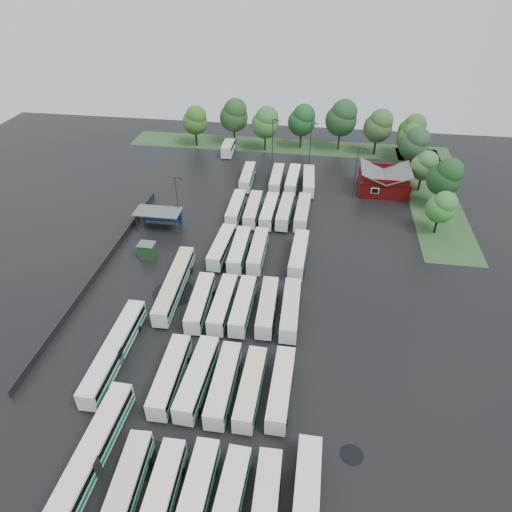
# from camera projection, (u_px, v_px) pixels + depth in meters

# --- Properties ---
(ground) EXTENTS (160.00, 160.00, 0.00)m
(ground) POSITION_uv_depth(u_px,v_px,m) (229.00, 318.00, 63.52)
(ground) COLOR black
(ground) RESTS_ON ground
(brick_building) EXTENTS (10.07, 8.60, 5.39)m
(brick_building) POSITION_uv_depth(u_px,v_px,m) (384.00, 183.00, 94.11)
(brick_building) COLOR maroon
(brick_building) RESTS_ON ground
(wash_shed) EXTENTS (8.20, 4.20, 3.58)m
(wash_shed) POSITION_uv_depth(u_px,v_px,m) (159.00, 213.00, 81.74)
(wash_shed) COLOR #2D2D30
(wash_shed) RESTS_ON ground
(utility_hut) EXTENTS (2.70, 2.20, 2.62)m
(utility_hut) POSITION_uv_depth(u_px,v_px,m) (147.00, 250.00, 74.95)
(utility_hut) COLOR #163617
(utility_hut) RESTS_ON ground
(grass_strip_north) EXTENTS (80.00, 10.00, 0.01)m
(grass_strip_north) POSITION_uv_depth(u_px,v_px,m) (287.00, 146.00, 115.71)
(grass_strip_north) COLOR #254520
(grass_strip_north) RESTS_ON ground
(grass_strip_east) EXTENTS (10.00, 50.00, 0.01)m
(grass_strip_east) POSITION_uv_depth(u_px,v_px,m) (432.00, 195.00, 93.98)
(grass_strip_east) COLOR #254520
(grass_strip_east) RESTS_ON ground
(west_fence) EXTENTS (0.10, 50.00, 1.20)m
(west_fence) POSITION_uv_depth(u_px,v_px,m) (102.00, 267.00, 72.38)
(west_fence) COLOR #2D2D30
(west_fence) RESTS_ON ground
(bus_r0c0) EXTENTS (2.77, 10.64, 2.94)m
(bus_r0c0) POSITION_uv_depth(u_px,v_px,m) (126.00, 488.00, 42.32)
(bus_r0c0) COLOR silver
(bus_r0c0) RESTS_ON ground
(bus_r0c1) EXTENTS (2.57, 10.86, 3.01)m
(bus_r0c1) POSITION_uv_depth(u_px,v_px,m) (160.00, 500.00, 41.43)
(bus_r0c1) COLOR silver
(bus_r0c1) RESTS_ON ground
(bus_r0c2) EXTENTS (2.35, 10.92, 3.04)m
(bus_r0c2) POSITION_uv_depth(u_px,v_px,m) (195.00, 500.00, 41.41)
(bus_r0c2) COLOR silver
(bus_r0c2) RESTS_ON ground
(bus_r0c3) EXTENTS (2.66, 10.71, 2.96)m
(bus_r0c3) POSITION_uv_depth(u_px,v_px,m) (228.00, 506.00, 40.96)
(bus_r0c3) COLOR silver
(bus_r0c3) RESTS_ON ground
(bus_r0c4) EXTENTS (2.51, 10.76, 2.98)m
(bus_r0c4) POSITION_uv_depth(u_px,v_px,m) (265.00, 511.00, 40.64)
(bus_r0c4) COLOR silver
(bus_r0c4) RESTS_ON ground
(bus_r1c0) EXTENTS (2.48, 10.94, 3.04)m
(bus_r1c0) POSITION_uv_depth(u_px,v_px,m) (170.00, 375.00, 53.16)
(bus_r1c0) COLOR silver
(bus_r1c0) RESTS_ON ground
(bus_r1c1) EXTENTS (2.83, 11.20, 3.09)m
(bus_r1c1) POSITION_uv_depth(u_px,v_px,m) (197.00, 378.00, 52.81)
(bus_r1c1) COLOR silver
(bus_r1c1) RESTS_ON ground
(bus_r1c2) EXTENTS (2.32, 10.85, 3.02)m
(bus_r1c2) POSITION_uv_depth(u_px,v_px,m) (224.00, 384.00, 52.18)
(bus_r1c2) COLOR silver
(bus_r1c2) RESTS_ON ground
(bus_r1c3) EXTENTS (2.44, 10.57, 2.93)m
(bus_r1c3) POSITION_uv_depth(u_px,v_px,m) (251.00, 388.00, 51.77)
(bus_r1c3) COLOR silver
(bus_r1c3) RESTS_ON ground
(bus_r1c4) EXTENTS (2.43, 10.64, 2.95)m
(bus_r1c4) POSITION_uv_depth(u_px,v_px,m) (281.00, 388.00, 51.71)
(bus_r1c4) COLOR silver
(bus_r1c4) RESTS_ON ground
(bus_r2c0) EXTENTS (2.65, 10.69, 2.95)m
(bus_r2c0) POSITION_uv_depth(u_px,v_px,m) (200.00, 302.00, 63.87)
(bus_r2c0) COLOR silver
(bus_r2c0) RESTS_ON ground
(bus_r2c1) EXTENTS (2.33, 10.60, 2.95)m
(bus_r2c1) POSITION_uv_depth(u_px,v_px,m) (223.00, 304.00, 63.60)
(bus_r2c1) COLOR silver
(bus_r2c1) RESTS_ON ground
(bus_r2c2) EXTENTS (2.28, 10.57, 2.94)m
(bus_r2c2) POSITION_uv_depth(u_px,v_px,m) (243.00, 305.00, 63.32)
(bus_r2c2) COLOR silver
(bus_r2c2) RESTS_ON ground
(bus_r2c3) EXTENTS (2.50, 10.61, 2.94)m
(bus_r2c3) POSITION_uv_depth(u_px,v_px,m) (267.00, 307.00, 63.09)
(bus_r2c3) COLOR silver
(bus_r2c3) RESTS_ON ground
(bus_r2c4) EXTENTS (2.50, 10.88, 3.02)m
(bus_r2c4) POSITION_uv_depth(u_px,v_px,m) (290.00, 309.00, 62.57)
(bus_r2c4) COLOR silver
(bus_r2c4) RESTS_ON ground
(bus_r3c0) EXTENTS (2.77, 10.81, 2.98)m
(bus_r3c0) POSITION_uv_depth(u_px,v_px,m) (222.00, 247.00, 75.26)
(bus_r3c0) COLOR silver
(bus_r3c0) RESTS_ON ground
(bus_r3c1) EXTENTS (2.41, 10.85, 3.01)m
(bus_r3c1) POSITION_uv_depth(u_px,v_px,m) (239.00, 250.00, 74.50)
(bus_r3c1) COLOR silver
(bus_r3c1) RESTS_ON ground
(bus_r3c2) EXTENTS (2.27, 10.58, 2.94)m
(bus_r3c2) POSITION_uv_depth(u_px,v_px,m) (258.00, 250.00, 74.41)
(bus_r3c2) COLOR silver
(bus_r3c2) RESTS_ON ground
(bus_r3c4) EXTENTS (2.70, 11.14, 3.08)m
(bus_r3c4) POSITION_uv_depth(u_px,v_px,m) (299.00, 254.00, 73.42)
(bus_r3c4) COLOR silver
(bus_r3c4) RESTS_ON ground
(bus_r4c0) EXTENTS (2.41, 10.73, 2.98)m
(bus_r4c0) POSITION_uv_depth(u_px,v_px,m) (236.00, 208.00, 85.99)
(bus_r4c0) COLOR silver
(bus_r4c0) RESTS_ON ground
(bus_r4c1) EXTENTS (2.39, 10.78, 3.00)m
(bus_r4c1) POSITION_uv_depth(u_px,v_px,m) (253.00, 209.00, 85.55)
(bus_r4c1) COLOR silver
(bus_r4c1) RESTS_ON ground
(bus_r4c2) EXTENTS (2.50, 10.67, 2.96)m
(bus_r4c2) POSITION_uv_depth(u_px,v_px,m) (269.00, 211.00, 85.10)
(bus_r4c2) COLOR silver
(bus_r4c2) RESTS_ON ground
(bus_r4c3) EXTENTS (2.65, 10.83, 2.99)m
(bus_r4c3) POSITION_uv_depth(u_px,v_px,m) (285.00, 211.00, 85.00)
(bus_r4c3) COLOR silver
(bus_r4c3) RESTS_ON ground
(bus_r4c4) EXTENTS (2.60, 10.92, 3.02)m
(bus_r4c4) POSITION_uv_depth(u_px,v_px,m) (303.00, 212.00, 84.70)
(bus_r4c4) COLOR silver
(bus_r4c4) RESTS_ON ground
(bus_r5c0) EXTENTS (2.54, 10.65, 2.95)m
(bus_r5c0) POSITION_uv_depth(u_px,v_px,m) (247.00, 177.00, 97.17)
(bus_r5c0) COLOR silver
(bus_r5c0) RESTS_ON ground
(bus_r5c2) EXTENTS (2.35, 10.66, 2.96)m
(bus_r5c2) POSITION_uv_depth(u_px,v_px,m) (277.00, 179.00, 96.38)
(bus_r5c2) COLOR silver
(bus_r5c2) RESTS_ON ground
(bus_r5c3) EXTENTS (2.59, 10.93, 3.03)m
(bus_r5c3) POSITION_uv_depth(u_px,v_px,m) (293.00, 180.00, 95.91)
(bus_r5c3) COLOR silver
(bus_r5c3) RESTS_ON ground
(bus_r5c4) EXTENTS (2.85, 11.01, 3.04)m
(bus_r5c4) POSITION_uv_depth(u_px,v_px,m) (309.00, 181.00, 95.41)
(bus_r5c4) COLOR silver
(bus_r5c4) RESTS_ON ground
(artic_bus_west_a) EXTENTS (2.70, 16.43, 3.04)m
(artic_bus_west_a) POSITION_uv_depth(u_px,v_px,m) (90.00, 457.00, 44.77)
(artic_bus_west_a) COLOR silver
(artic_bus_west_a) RESTS_ON ground
(artic_bus_west_b) EXTENTS (2.83, 16.13, 2.98)m
(artic_bus_west_b) POSITION_uv_depth(u_px,v_px,m) (175.00, 284.00, 67.15)
(artic_bus_west_b) COLOR silver
(artic_bus_west_b) RESTS_ON ground
(artic_bus_west_c) EXTENTS (2.36, 16.17, 3.00)m
(artic_bus_west_c) POSITION_uv_depth(u_px,v_px,m) (115.00, 350.00, 56.38)
(artic_bus_west_c) COLOR silver
(artic_bus_west_c) RESTS_ON ground
(minibus) EXTENTS (2.66, 6.64, 2.87)m
(minibus) POSITION_uv_depth(u_px,v_px,m) (228.00, 148.00, 110.40)
(minibus) COLOR silver
(minibus) RESTS_ON ground
(tree_north_0) EXTENTS (6.17, 6.17, 10.21)m
(tree_north_0) POSITION_uv_depth(u_px,v_px,m) (195.00, 120.00, 112.29)
(tree_north_0) COLOR black
(tree_north_0) RESTS_ON ground
(tree_north_1) EXTENTS (7.02, 7.02, 11.63)m
(tree_north_1) POSITION_uv_depth(u_px,v_px,m) (234.00, 115.00, 112.65)
(tree_north_1) COLOR #382918
(tree_north_1) RESTS_ON ground
(tree_north_2) EXTENTS (6.67, 6.67, 11.06)m
(tree_north_2) POSITION_uv_depth(u_px,v_px,m) (266.00, 122.00, 109.39)
(tree_north_2) COLOR black
(tree_north_2) RESTS_ON ground
(tree_north_3) EXTENTS (6.69, 6.69, 11.07)m
(tree_north_3) POSITION_uv_depth(u_px,v_px,m) (302.00, 120.00, 110.66)
(tree_north_3) COLOR black
(tree_north_3) RESTS_ON ground
(tree_north_4) EXTENTS (7.56, 7.56, 12.52)m
(tree_north_4) POSITION_uv_depth(u_px,v_px,m) (342.00, 118.00, 109.17)
(tree_north_4) COLOR #3C2C1D
(tree_north_4) RESTS_ON ground
(tree_north_5) EXTENTS (6.75, 6.75, 11.18)m
(tree_north_5) POSITION_uv_depth(u_px,v_px,m) (379.00, 125.00, 107.18)
(tree_north_5) COLOR black
(tree_north_5) RESTS_ON ground
(tree_north_6) EXTENTS (6.18, 6.18, 10.24)m
(tree_north_6) POSITION_uv_depth(u_px,v_px,m) (413.00, 129.00, 106.91)
(tree_north_6) COLOR black
(tree_north_6) RESTS_ON ground
(tree_east_0) EXTENTS (5.03, 5.03, 8.32)m
(tree_east_0) POSITION_uv_depth(u_px,v_px,m) (442.00, 207.00, 78.71)
(tree_east_0) COLOR black
(tree_east_0) RESTS_ON ground
(tree_east_1) EXTENTS (6.34, 6.34, 10.50)m
(tree_east_1) POSITION_uv_depth(u_px,v_px,m) (446.00, 177.00, 85.33)
(tree_east_1) COLOR #312112
(tree_east_1) RESTS_ON ground
(tree_east_2) EXTENTS (5.36, 5.33, 8.82)m
(tree_east_2) POSITION_uv_depth(u_px,v_px,m) (425.00, 165.00, 92.23)
(tree_east_2) COLOR #2F2118
(tree_east_2) RESTS_ON ground
(tree_east_3) EXTENTS (6.36, 6.36, 10.53)m
(tree_east_3) POSITION_uv_depth(u_px,v_px,m) (415.00, 144.00, 98.81)
(tree_east_3) COLOR black
(tree_east_3) RESTS_ON ground
(tree_east_4) EXTENTS (5.72, 5.72, 9.47)m
(tree_east_4) POSITION_uv_depth(u_px,v_px,m) (410.00, 137.00, 104.01)
(tree_east_4) COLOR #322113
(tree_east_4) RESTS_ON ground
(lamp_post_ne) EXTENTS (1.68, 0.33, 10.90)m
(lamp_post_ne) POSITION_uv_depth(u_px,v_px,m) (357.00, 170.00, 88.91)
(lamp_post_ne) COLOR #2D2D30
(lamp_post_ne) RESTS_ON ground
(lamp_post_nw) EXTENTS (1.49, 0.29, 9.66)m
(lamp_post_nw) POSITION_uv_depth(u_px,v_px,m) (178.00, 198.00, 80.88)
(lamp_post_nw) COLOR #2D2D30
(lamp_post_nw) RESTS_ON ground
(lamp_post_back_w) EXTENTS (1.58, 0.31, 10.25)m
(lamp_post_back_w) POSITION_uv_depth(u_px,v_px,m) (273.00, 138.00, 104.04)
(lamp_post_back_w) COLOR #2D2D30
(lamp_post_back_w) RESTS_ON ground
(lamp_post_back_e) EXTENTS (1.52, 0.30, 9.86)m
(lamp_post_back_e) POSITION_uv_depth(u_px,v_px,m) (311.00, 141.00, 103.14)
(lamp_post_back_e) COLOR #2D2D30
(lamp_post_back_e) RESTS_ON ground
(puddle_0) EXTENTS (4.45, 4.45, 0.01)m
(puddle_0) POSITION_uv_depth(u_px,v_px,m) (149.00, 460.00, 46.33)
(puddle_0) COLOR black
(puddle_0) RESTS_ON ground
(puddle_1) EXTENTS (2.85, 2.85, 0.01)m
(puddle_1) POSITION_uv_depth(u_px,v_px,m) (267.00, 498.00, 43.15)
(puddle_1) COLOR black
(puddle_1) RESTS_ON ground
(puddle_2) EXTENTS (6.39, 6.39, 0.01)m
(puddle_2) POSITION_uv_depth(u_px,v_px,m) (174.00, 293.00, 68.02)
(puddle_2) COLOR black
(puddle_2) RESTS_ON ground
(puddle_3) EXTENTS (4.29, 4.29, 0.01)m
(puddle_3) POSITION_uv_depth(u_px,v_px,m) (272.00, 324.00, 62.56)
(puddle_3) COLOR black
(puddle_3) RESTS_ON ground
(puddle_4) EXTENTS (2.46, 2.46, 0.01)m
(puddle_4) POSITION_uv_depth(u_px,v_px,m) (352.00, 455.00, 46.78)
(puddle_4) COLOR black
(puddle_4) RESTS_ON ground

